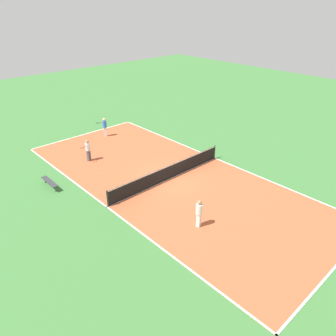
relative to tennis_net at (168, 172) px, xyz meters
name	(u,v)px	position (x,y,z in m)	size (l,w,h in m)	color
ground_plane	(168,180)	(0.00, 0.00, -0.58)	(80.00, 80.00, 0.00)	#3D7538
court_surface	(168,179)	(0.00, 0.00, -0.57)	(10.04, 22.82, 0.02)	#B75633
tennis_net	(168,172)	(0.00, 0.00, 0.00)	(9.84, 0.10, 1.09)	black
bench	(50,182)	(6.42, -4.53, -0.18)	(0.36, 1.85, 0.45)	#333338
player_near_blue	(105,126)	(-1.19, -9.66, 0.43)	(0.98, 0.73, 1.71)	white
player_near_white	(88,149)	(2.47, -6.26, 0.42)	(0.99, 0.66, 1.69)	#4C4C51
player_far_white	(199,212)	(2.29, 4.95, 0.39)	(0.46, 0.46, 1.66)	white
tennis_ball_left_sideline	(279,190)	(-4.35, 5.92, -0.52)	(0.07, 0.07, 0.07)	#CCE033
tennis_ball_right_alley	(116,132)	(-2.42, -9.75, -0.52)	(0.07, 0.07, 0.07)	#CCE033
tennis_ball_near_net	(101,169)	(2.58, -4.37, -0.52)	(0.07, 0.07, 0.07)	#CCE033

